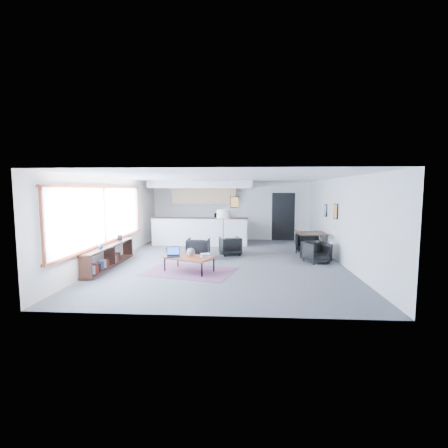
# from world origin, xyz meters

# --- Properties ---
(room) EXTENTS (7.02, 9.02, 2.62)m
(room) POSITION_xyz_m (0.00, 0.00, 1.30)
(room) COLOR #4C4C4F
(room) RESTS_ON ground
(window) EXTENTS (0.10, 5.95, 1.66)m
(window) POSITION_xyz_m (-3.46, -0.90, 1.46)
(window) COLOR #8CBFFF
(window) RESTS_ON room
(console) EXTENTS (0.35, 3.00, 0.80)m
(console) POSITION_xyz_m (-3.30, -1.05, 0.33)
(console) COLOR #311911
(console) RESTS_ON floor
(kitchenette) EXTENTS (4.20, 1.96, 2.60)m
(kitchenette) POSITION_xyz_m (-1.20, 3.71, 1.38)
(kitchenette) COLOR white
(kitchenette) RESTS_ON floor
(doorway) EXTENTS (1.10, 0.12, 2.15)m
(doorway) POSITION_xyz_m (2.30, 4.42, 1.07)
(doorway) COLOR black
(doorway) RESTS_ON room
(track_light) EXTENTS (1.60, 0.07, 0.15)m
(track_light) POSITION_xyz_m (-0.59, 2.20, 2.53)
(track_light) COLOR silver
(track_light) RESTS_ON room
(wall_art_lower) EXTENTS (0.03, 0.38, 0.48)m
(wall_art_lower) POSITION_xyz_m (3.47, 0.40, 1.55)
(wall_art_lower) COLOR black
(wall_art_lower) RESTS_ON room
(wall_art_upper) EXTENTS (0.03, 0.34, 0.44)m
(wall_art_upper) POSITION_xyz_m (3.47, 1.70, 1.50)
(wall_art_upper) COLOR black
(wall_art_upper) RESTS_ON room
(kilim_rug) EXTENTS (2.65, 2.11, 0.01)m
(kilim_rug) POSITION_xyz_m (-0.90, -1.43, 0.01)
(kilim_rug) COLOR #572E45
(kilim_rug) RESTS_ON floor
(coffee_table) EXTENTS (1.47, 1.18, 0.43)m
(coffee_table) POSITION_xyz_m (-0.90, -1.43, 0.39)
(coffee_table) COLOR maroon
(coffee_table) RESTS_ON floor
(laptop) EXTENTS (0.39, 0.35, 0.25)m
(laptop) POSITION_xyz_m (-1.34, -1.43, 0.50)
(laptop) COLOR black
(laptop) RESTS_ON coffee_table
(ceramic_pot) EXTENTS (0.23, 0.23, 0.23)m
(ceramic_pot) POSITION_xyz_m (-0.86, -1.41, 0.54)
(ceramic_pot) COLOR gray
(ceramic_pot) RESTS_ON coffee_table
(book_stack) EXTENTS (0.33, 0.30, 0.09)m
(book_stack) POSITION_xyz_m (-0.46, -1.43, 0.46)
(book_stack) COLOR silver
(book_stack) RESTS_ON coffee_table
(coaster) EXTENTS (0.13, 0.13, 0.01)m
(coaster) POSITION_xyz_m (-0.75, -1.63, 0.43)
(coaster) COLOR #E5590C
(coaster) RESTS_ON coffee_table
(armchair_left) EXTENTS (0.71, 0.66, 0.73)m
(armchair_left) POSITION_xyz_m (-0.90, 0.29, 0.36)
(armchair_left) COLOR black
(armchair_left) RESTS_ON floor
(armchair_right) EXTENTS (0.82, 0.80, 0.69)m
(armchair_right) POSITION_xyz_m (0.11, 0.97, 0.34)
(armchair_right) COLOR black
(armchair_right) RESTS_ON floor
(floor_lamp) EXTENTS (0.56, 0.56, 1.54)m
(floor_lamp) POSITION_xyz_m (-0.14, 1.12, 1.34)
(floor_lamp) COLOR black
(floor_lamp) RESTS_ON floor
(dining_table) EXTENTS (0.95, 0.95, 0.79)m
(dining_table) POSITION_xyz_m (2.84, 0.95, 0.72)
(dining_table) COLOR #311911
(dining_table) RESTS_ON floor
(dining_chair_near) EXTENTS (0.75, 0.73, 0.60)m
(dining_chair_near) POSITION_xyz_m (2.81, -0.03, 0.30)
(dining_chair_near) COLOR black
(dining_chair_near) RESTS_ON floor
(dining_chair_far) EXTENTS (0.73, 0.69, 0.69)m
(dining_chair_far) POSITION_xyz_m (2.88, 1.94, 0.34)
(dining_chair_far) COLOR black
(dining_chair_far) RESTS_ON floor
(microwave) EXTENTS (0.55, 0.36, 0.34)m
(microwave) POSITION_xyz_m (-0.48, 4.15, 1.10)
(microwave) COLOR black
(microwave) RESTS_ON kitchenette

